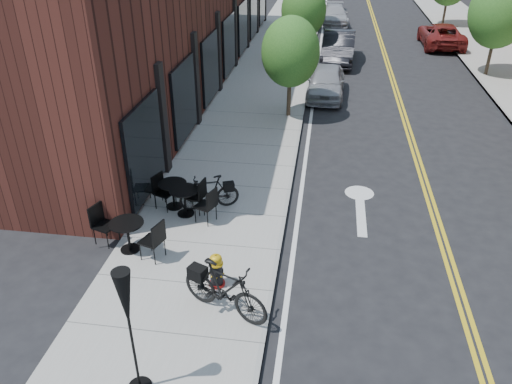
{
  "coord_description": "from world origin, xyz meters",
  "views": [
    {
      "loc": [
        0.8,
        -9.73,
        7.32
      ],
      "look_at": [
        -0.77,
        1.18,
        1.0
      ],
      "focal_mm": 35.0,
      "sensor_mm": 36.0,
      "label": 1
    }
  ],
  "objects_px": {
    "bistro_set_c": "(185,198)",
    "parked_car_far": "(441,35)",
    "patio_umbrella": "(127,308)",
    "bistro_set_b": "(173,191)",
    "parked_car_a": "(326,82)",
    "bicycle_right": "(225,290)",
    "fire_hydrant": "(216,270)",
    "bistro_set_a": "(128,232)",
    "parked_car_c": "(334,15)",
    "bicycle_left": "(209,193)",
    "parked_car_b": "(339,47)"
  },
  "relations": [
    {
      "from": "patio_umbrella",
      "to": "parked_car_a",
      "type": "relative_size",
      "value": 0.65
    },
    {
      "from": "parked_car_a",
      "to": "parked_car_c",
      "type": "relative_size",
      "value": 0.89
    },
    {
      "from": "fire_hydrant",
      "to": "patio_umbrella",
      "type": "distance_m",
      "value": 3.27
    },
    {
      "from": "bistro_set_b",
      "to": "parked_car_c",
      "type": "distance_m",
      "value": 26.48
    },
    {
      "from": "bistro_set_a",
      "to": "parked_car_far",
      "type": "relative_size",
      "value": 0.39
    },
    {
      "from": "bicycle_left",
      "to": "fire_hydrant",
      "type": "bearing_deg",
      "value": -5.87
    },
    {
      "from": "bicycle_right",
      "to": "parked_car_a",
      "type": "relative_size",
      "value": 0.51
    },
    {
      "from": "parked_car_c",
      "to": "parked_car_far",
      "type": "distance_m",
      "value": 8.56
    },
    {
      "from": "bicycle_left",
      "to": "parked_car_far",
      "type": "relative_size",
      "value": 0.34
    },
    {
      "from": "bistro_set_b",
      "to": "parked_car_far",
      "type": "relative_size",
      "value": 0.38
    },
    {
      "from": "bistro_set_a",
      "to": "fire_hydrant",
      "type": "bearing_deg",
      "value": -3.69
    },
    {
      "from": "bistro_set_c",
      "to": "fire_hydrant",
      "type": "bearing_deg",
      "value": -39.92
    },
    {
      "from": "bistro_set_c",
      "to": "bistro_set_b",
      "type": "bearing_deg",
      "value": 164.46
    },
    {
      "from": "parked_car_far",
      "to": "bistro_set_a",
      "type": "bearing_deg",
      "value": 63.89
    },
    {
      "from": "bistro_set_c",
      "to": "parked_car_far",
      "type": "distance_m",
      "value": 23.07
    },
    {
      "from": "fire_hydrant",
      "to": "parked_car_a",
      "type": "distance_m",
      "value": 13.42
    },
    {
      "from": "bistro_set_a",
      "to": "parked_car_b",
      "type": "relative_size",
      "value": 0.4
    },
    {
      "from": "bistro_set_b",
      "to": "bistro_set_c",
      "type": "height_order",
      "value": "bistro_set_c"
    },
    {
      "from": "bistro_set_a",
      "to": "parked_car_c",
      "type": "xyz_separation_m",
      "value": [
        4.64,
        28.23,
        0.01
      ]
    },
    {
      "from": "bicycle_left",
      "to": "bistro_set_b",
      "type": "xyz_separation_m",
      "value": [
        -0.99,
        -0.07,
        -0.0
      ]
    },
    {
      "from": "bistro_set_a",
      "to": "parked_car_far",
      "type": "bearing_deg",
      "value": 82.38
    },
    {
      "from": "fire_hydrant",
      "to": "bicycle_left",
      "type": "height_order",
      "value": "bicycle_left"
    },
    {
      "from": "bistro_set_c",
      "to": "parked_car_a",
      "type": "xyz_separation_m",
      "value": [
        3.5,
        10.55,
        0.05
      ]
    },
    {
      "from": "parked_car_a",
      "to": "parked_car_c",
      "type": "xyz_separation_m",
      "value": [
        0.24,
        15.92,
        -0.03
      ]
    },
    {
      "from": "fire_hydrant",
      "to": "parked_car_far",
      "type": "bearing_deg",
      "value": 59.25
    },
    {
      "from": "parked_car_far",
      "to": "bicycle_right",
      "type": "bearing_deg",
      "value": 71.06
    },
    {
      "from": "parked_car_b",
      "to": "parked_car_far",
      "type": "bearing_deg",
      "value": 38.57
    },
    {
      "from": "patio_umbrella",
      "to": "parked_car_b",
      "type": "height_order",
      "value": "patio_umbrella"
    },
    {
      "from": "patio_umbrella",
      "to": "parked_car_b",
      "type": "bearing_deg",
      "value": 81.37
    },
    {
      "from": "bistro_set_c",
      "to": "parked_car_b",
      "type": "xyz_separation_m",
      "value": [
        4.02,
        16.35,
        0.17
      ]
    },
    {
      "from": "bistro_set_c",
      "to": "parked_car_a",
      "type": "distance_m",
      "value": 11.12
    },
    {
      "from": "bicycle_left",
      "to": "parked_car_b",
      "type": "height_order",
      "value": "parked_car_b"
    },
    {
      "from": "bicycle_right",
      "to": "parked_car_b",
      "type": "distance_m",
      "value": 20.01
    },
    {
      "from": "patio_umbrella",
      "to": "parked_car_far",
      "type": "distance_m",
      "value": 27.95
    },
    {
      "from": "bistro_set_b",
      "to": "patio_umbrella",
      "type": "relative_size",
      "value": 0.73
    },
    {
      "from": "parked_car_a",
      "to": "parked_car_c",
      "type": "height_order",
      "value": "parked_car_a"
    },
    {
      "from": "parked_car_a",
      "to": "parked_car_b",
      "type": "relative_size",
      "value": 0.82
    },
    {
      "from": "bistro_set_a",
      "to": "parked_car_a",
      "type": "relative_size",
      "value": 0.49
    },
    {
      "from": "bicycle_left",
      "to": "patio_umbrella",
      "type": "relative_size",
      "value": 0.65
    },
    {
      "from": "fire_hydrant",
      "to": "bistro_set_c",
      "type": "xyz_separation_m",
      "value": [
        -1.44,
        2.71,
        0.1
      ]
    },
    {
      "from": "fire_hydrant",
      "to": "patio_umbrella",
      "type": "bearing_deg",
      "value": -115.13
    },
    {
      "from": "bistro_set_b",
      "to": "bicycle_left",
      "type": "bearing_deg",
      "value": 15.42
    },
    {
      "from": "patio_umbrella",
      "to": "parked_car_far",
      "type": "bearing_deg",
      "value": 70.33
    },
    {
      "from": "bistro_set_b",
      "to": "parked_car_far",
      "type": "xyz_separation_m",
      "value": [
        10.51,
        20.42,
        0.07
      ]
    },
    {
      "from": "patio_umbrella",
      "to": "parked_car_far",
      "type": "height_order",
      "value": "patio_umbrella"
    },
    {
      "from": "bicycle_left",
      "to": "bistro_set_b",
      "type": "relative_size",
      "value": 0.89
    },
    {
      "from": "parked_car_c",
      "to": "bistro_set_c",
      "type": "bearing_deg",
      "value": -101.78
    },
    {
      "from": "bistro_set_a",
      "to": "bistro_set_c",
      "type": "relative_size",
      "value": 1.04
    },
    {
      "from": "bistro_set_c",
      "to": "parked_car_a",
      "type": "height_order",
      "value": "parked_car_a"
    },
    {
      "from": "bicycle_right",
      "to": "bistro_set_c",
      "type": "height_order",
      "value": "bicycle_right"
    }
  ]
}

